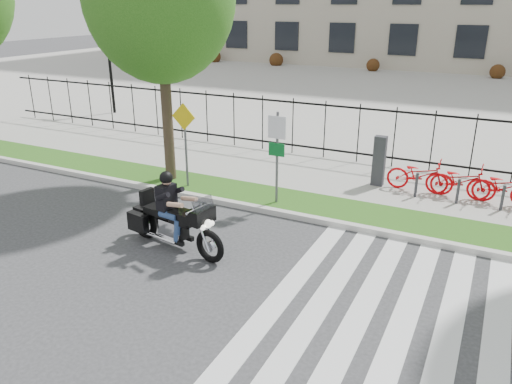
% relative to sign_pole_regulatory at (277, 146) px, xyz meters
% --- Properties ---
extents(ground, '(120.00, 120.00, 0.00)m').
position_rel_sign_pole_regulatory_xyz_m(ground, '(-0.25, -4.58, -1.74)').
color(ground, '#333335').
rests_on(ground, ground).
extents(curb, '(60.00, 0.20, 0.15)m').
position_rel_sign_pole_regulatory_xyz_m(curb, '(-0.25, -0.48, -1.66)').
color(curb, beige).
rests_on(curb, ground).
extents(grass_verge, '(60.00, 1.50, 0.15)m').
position_rel_sign_pole_regulatory_xyz_m(grass_verge, '(-0.25, 0.37, -1.66)').
color(grass_verge, '#245214').
rests_on(grass_verge, ground).
extents(sidewalk, '(60.00, 3.50, 0.15)m').
position_rel_sign_pole_regulatory_xyz_m(sidewalk, '(-0.25, 2.87, -1.66)').
color(sidewalk, '#A3A299').
rests_on(sidewalk, ground).
extents(plaza, '(80.00, 34.00, 0.10)m').
position_rel_sign_pole_regulatory_xyz_m(plaza, '(-0.25, 20.42, -1.69)').
color(plaza, '#A3A299').
rests_on(plaza, ground).
extents(crosswalk_stripes, '(5.70, 8.00, 0.01)m').
position_rel_sign_pole_regulatory_xyz_m(crosswalk_stripes, '(4.57, -4.58, -1.73)').
color(crosswalk_stripes, silver).
rests_on(crosswalk_stripes, ground).
extents(iron_fence, '(30.00, 0.06, 2.00)m').
position_rel_sign_pole_regulatory_xyz_m(iron_fence, '(-0.25, 4.62, -0.59)').
color(iron_fence, black).
rests_on(iron_fence, sidewalk).
extents(lamp_post_left, '(1.06, 0.70, 4.25)m').
position_rel_sign_pole_regulatory_xyz_m(lamp_post_left, '(-12.25, 7.42, 1.47)').
color(lamp_post_left, black).
rests_on(lamp_post_left, ground).
extents(sign_pole_regulatory, '(0.50, 0.09, 2.50)m').
position_rel_sign_pole_regulatory_xyz_m(sign_pole_regulatory, '(0.00, 0.00, 0.00)').
color(sign_pole_regulatory, '#59595B').
rests_on(sign_pole_regulatory, grass_verge).
extents(sign_pole_warning, '(0.78, 0.09, 2.49)m').
position_rel_sign_pole_regulatory_xyz_m(sign_pole_warning, '(-2.91, 0.00, 0.00)').
color(sign_pole_warning, '#59595B').
rests_on(sign_pole_warning, grass_verge).
extents(motorcycle_rider, '(2.84, 1.08, 2.21)m').
position_rel_sign_pole_regulatory_xyz_m(motorcycle_rider, '(-1.05, -3.27, -1.01)').
color(motorcycle_rider, black).
rests_on(motorcycle_rider, ground).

